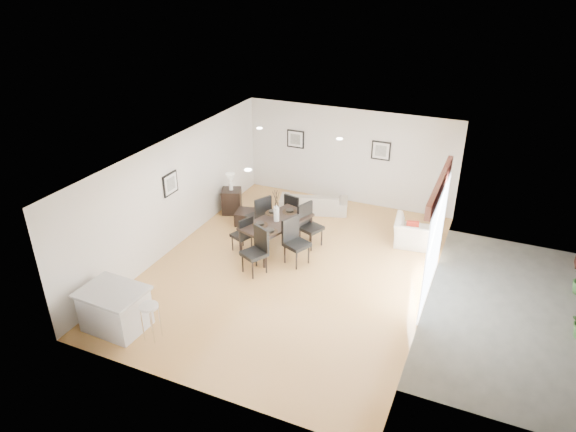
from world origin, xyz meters
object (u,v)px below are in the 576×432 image
at_px(dining_chair_efar, 308,222).
at_px(dining_chair_foot, 294,210).
at_px(dining_table, 277,224).
at_px(dining_chair_wfar, 260,214).
at_px(dining_chair_wnear, 244,233).
at_px(coffee_table, 253,218).
at_px(dining_chair_head, 257,248).
at_px(sofa, 314,202).
at_px(kitchen_island, 115,309).
at_px(armchair, 416,233).
at_px(bar_stool, 149,310).
at_px(dining_chair_enear, 294,238).
at_px(side_table, 232,201).

xyz_separation_m(dining_chair_efar, dining_chair_foot, (-0.64, 0.62, -0.06)).
height_order(dining_table, dining_chair_wfar, dining_chair_wfar).
height_order(dining_chair_wnear, coffee_table, dining_chair_wnear).
bearing_deg(dining_chair_head, dining_chair_efar, 96.23).
bearing_deg(sofa, dining_table, 71.89).
bearing_deg(dining_chair_foot, kitchen_island, 86.97).
bearing_deg(dining_chair_wnear, dining_chair_head, 68.95).
xyz_separation_m(sofa, dining_chair_head, (-0.04, -3.38, 0.33)).
bearing_deg(dining_table, coffee_table, 158.80).
bearing_deg(dining_chair_foot, coffee_table, 24.77).
bearing_deg(sofa, coffee_table, 33.88).
distance_m(armchair, dining_chair_head, 3.97).
height_order(dining_chair_head, bar_stool, dining_chair_head).
xyz_separation_m(coffee_table, kitchen_island, (-0.44, -4.81, 0.24)).
xyz_separation_m(armchair, dining_chair_wfar, (-3.67, -1.08, 0.27)).
height_order(dining_chair_wnear, bar_stool, dining_chair_wnear).
relative_size(dining_chair_enear, coffee_table, 1.22).
bearing_deg(dining_chair_wfar, kitchen_island, 14.97).
bearing_deg(kitchen_island, dining_chair_enear, 60.67).
height_order(dining_chair_wnear, side_table, dining_chair_wnear).
bearing_deg(coffee_table, dining_chair_wfar, -59.14).
bearing_deg(side_table, bar_stool, -76.56).
bearing_deg(dining_chair_head, dining_chair_foot, 118.09).
bearing_deg(dining_table, dining_chair_wfar, 165.46).
distance_m(dining_table, dining_chair_wfar, 0.74).
bearing_deg(side_table, kitchen_island, -85.34).
xyz_separation_m(dining_table, dining_chair_wfar, (-0.62, 0.40, -0.05)).
height_order(dining_chair_wnear, dining_chair_head, dining_chair_head).
bearing_deg(coffee_table, dining_chair_efar, -26.10).
bearing_deg(dining_chair_wfar, dining_table, 84.09).
xyz_separation_m(dining_chair_foot, kitchen_island, (-1.51, -5.02, -0.12)).
xyz_separation_m(dining_chair_wfar, coffee_table, (-0.46, 0.49, -0.43)).
distance_m(dining_table, dining_chair_foot, 1.11).
xyz_separation_m(dining_chair_foot, bar_stool, (-0.69, -5.02, 0.10)).
height_order(dining_chair_wfar, dining_chair_efar, dining_chair_wfar).
height_order(dining_chair_head, kitchen_island, dining_chair_head).
distance_m(dining_chair_wnear, side_table, 2.21).
xyz_separation_m(dining_chair_head, bar_stool, (-0.75, -2.82, 0.04)).
bearing_deg(dining_chair_enear, dining_chair_wnear, 116.69).
distance_m(dining_chair_head, dining_chair_foot, 2.20).
bearing_deg(kitchen_island, armchair, 51.86).
xyz_separation_m(dining_chair_wfar, dining_chair_head, (0.67, -1.50, -0.01)).
distance_m(dining_chair_wnear, dining_chair_efar, 1.58).
bearing_deg(bar_stool, dining_chair_enear, 69.31).
relative_size(sofa, kitchen_island, 1.52).
height_order(sofa, dining_table, dining_table).
relative_size(armchair, dining_chair_enear, 0.96).
bearing_deg(coffee_table, dining_table, -51.81).
height_order(armchair, coffee_table, armchair).
bearing_deg(bar_stool, dining_chair_efar, 73.19).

